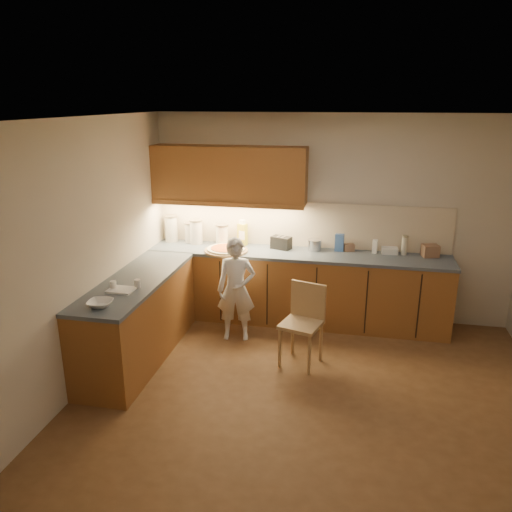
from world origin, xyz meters
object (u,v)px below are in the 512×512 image
pizza_on_board (226,250)px  oil_jug (242,234)px  toaster (281,243)px  child (236,290)px  wooden_chair (304,318)px

pizza_on_board → oil_jug: bearing=68.1°
pizza_on_board → toaster: pizza_on_board is taller
pizza_on_board → toaster: 0.71m
oil_jug → toaster: size_ratio=1.20×
child → oil_jug: bearing=88.7°
oil_jug → toaster: 0.53m
pizza_on_board → toaster: bearing=21.7°
child → wooden_chair: size_ratio=1.40×
child → toaster: (0.41, 0.76, 0.38)m
pizza_on_board → wooden_chair: (1.09, -0.90, -0.43)m
pizza_on_board → oil_jug: 0.38m
oil_jug → toaster: (0.52, -0.07, -0.07)m
wooden_chair → oil_jug: oil_jug is taller
child → toaster: size_ratio=4.39×
oil_jug → pizza_on_board: bearing=-111.9°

